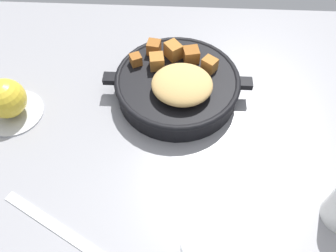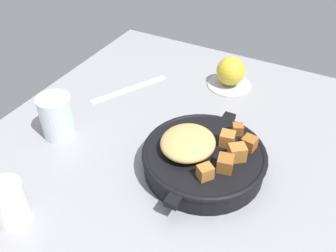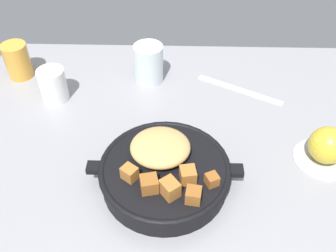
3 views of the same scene
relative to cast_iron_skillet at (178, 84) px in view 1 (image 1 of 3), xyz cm
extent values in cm
cube|color=gray|center=(1.12, 9.07, -4.33)|extent=(92.76, 76.18, 2.40)
cylinder|color=black|center=(0.07, -0.20, -0.90)|extent=(23.20, 23.20, 4.46)
torus|color=black|center=(0.07, -0.20, 0.97)|extent=(23.93, 23.93, 1.20)
cube|color=black|center=(12.88, -0.20, 0.66)|extent=(2.64, 2.40, 1.20)
cube|color=black|center=(-12.74, -0.20, 0.66)|extent=(2.64, 2.40, 1.20)
ellipsoid|color=tan|center=(-0.84, 2.89, 3.06)|extent=(11.04, 10.34, 3.47)
cube|color=#A86B2D|center=(1.09, -6.14, 2.86)|extent=(3.87, 3.96, 3.06)
cube|color=#935623|center=(-2.37, -5.24, 2.70)|extent=(3.43, 3.32, 2.75)
cube|color=#A86B2D|center=(4.13, -3.11, 2.69)|extent=(3.07, 3.13, 2.72)
cube|color=#A86B2D|center=(-5.91, -2.89, 2.60)|extent=(3.35, 3.28, 2.55)
cube|color=#935623|center=(4.99, -7.22, 2.58)|extent=(2.85, 2.87, 2.52)
cube|color=#935623|center=(8.23, -3.76, 2.36)|extent=(2.73, 2.75, 2.08)
cylinder|color=#B7BABF|center=(30.87, 6.11, -2.83)|extent=(11.21, 11.21, 0.60)
sphere|color=gold|center=(30.87, 6.11, 1.10)|extent=(7.26, 7.26, 7.26)
cube|color=silver|center=(17.03, 27.86, -2.95)|extent=(19.52, 11.43, 0.36)
camera|label=1|loc=(-0.40, 45.06, 48.15)|focal=36.72mm
camera|label=2|loc=(-49.02, -18.59, 49.55)|focal=39.98mm
camera|label=3|loc=(1.83, -44.38, 53.70)|focal=40.74mm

